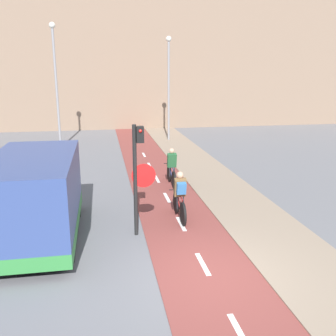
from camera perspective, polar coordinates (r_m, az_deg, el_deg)
The scene contains 10 objects.
ground_plane at distance 8.90m, azimuth 6.19°, elevation -15.98°, with size 120.00×120.00×0.00m, color slate.
bike_lane at distance 8.90m, azimuth 6.18°, elevation -15.90°, with size 2.37×60.00×0.02m.
sidewalk_strip at distance 9.77m, azimuth 20.17°, elevation -13.76°, with size 2.40×60.00×0.05m.
building_row_background at distance 33.00m, azimuth -6.42°, elevation 16.22°, with size 60.00×5.20×11.19m.
traffic_light_pole at distance 10.23m, azimuth -4.59°, elevation -0.03°, with size 0.67×0.25×3.15m.
street_lamp_far at distance 23.56m, azimuth -16.76°, elevation 13.58°, with size 0.36×0.36×7.27m.
street_lamp_sidewalk at distance 25.16m, azimuth 0.10°, elevation 13.54°, with size 0.36×0.36×6.75m.
cyclist_near at distance 11.63m, azimuth 1.82°, elevation -4.50°, with size 0.46×1.77×1.55m.
cyclist_far at distance 15.16m, azimuth 0.55°, elevation -0.17°, with size 0.46×1.76×1.55m.
van at distance 10.77m, azimuth -19.55°, elevation -4.51°, with size 2.17×4.68×2.34m.
Camera 1 is at (-2.24, -7.36, 4.48)m, focal length 40.00 mm.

